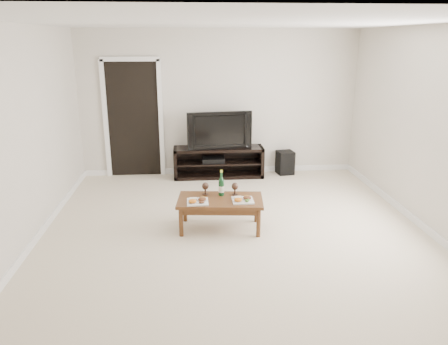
% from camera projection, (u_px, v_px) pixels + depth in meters
% --- Properties ---
extents(floor, '(5.50, 5.50, 0.00)m').
position_uv_depth(floor, '(235.00, 234.00, 5.64)').
color(floor, beige).
rests_on(floor, ground).
extents(back_wall, '(5.00, 0.04, 2.60)m').
position_uv_depth(back_wall, '(219.00, 104.00, 7.90)').
color(back_wall, beige).
rests_on(back_wall, ground).
extents(ceiling, '(5.00, 5.50, 0.04)m').
position_uv_depth(ceiling, '(237.00, 20.00, 4.87)').
color(ceiling, white).
rests_on(ceiling, back_wall).
extents(doorway, '(0.90, 0.02, 2.05)m').
position_uv_depth(doorway, '(134.00, 120.00, 7.83)').
color(doorway, black).
rests_on(doorway, ground).
extents(media_console, '(1.62, 0.45, 0.55)m').
position_uv_depth(media_console, '(219.00, 162.00, 7.94)').
color(media_console, black).
rests_on(media_console, ground).
extents(television, '(1.16, 0.29, 0.66)m').
position_uv_depth(television, '(218.00, 129.00, 7.76)').
color(television, black).
rests_on(television, media_console).
extents(av_receiver, '(0.41, 0.31, 0.08)m').
position_uv_depth(av_receiver, '(214.00, 160.00, 7.91)').
color(av_receiver, black).
rests_on(av_receiver, media_console).
extents(subwoofer, '(0.33, 0.33, 0.43)m').
position_uv_depth(subwoofer, '(285.00, 162.00, 8.13)').
color(subwoofer, black).
rests_on(subwoofer, ground).
extents(coffee_table, '(1.16, 0.71, 0.42)m').
position_uv_depth(coffee_table, '(220.00, 214.00, 5.76)').
color(coffee_table, '#512C16').
rests_on(coffee_table, ground).
extents(plate_left, '(0.27, 0.27, 0.07)m').
position_uv_depth(plate_left, '(198.00, 200.00, 5.56)').
color(plate_left, white).
rests_on(plate_left, coffee_table).
extents(plate_right, '(0.27, 0.27, 0.07)m').
position_uv_depth(plate_right, '(243.00, 199.00, 5.61)').
color(plate_right, white).
rests_on(plate_right, coffee_table).
extents(wine_bottle, '(0.07, 0.07, 0.35)m').
position_uv_depth(wine_bottle, '(221.00, 183.00, 5.78)').
color(wine_bottle, '#0F3A1B').
rests_on(wine_bottle, coffee_table).
extents(goblet_left, '(0.09, 0.09, 0.17)m').
position_uv_depth(goblet_left, '(205.00, 189.00, 5.83)').
color(goblet_left, '#3D2A21').
rests_on(goblet_left, coffee_table).
extents(goblet_right, '(0.09, 0.09, 0.17)m').
position_uv_depth(goblet_right, '(235.00, 189.00, 5.82)').
color(goblet_right, '#3D2A21').
rests_on(goblet_right, coffee_table).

